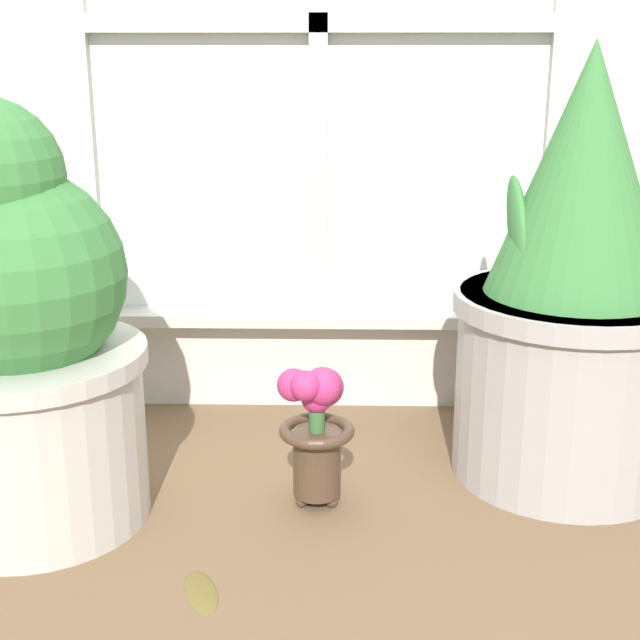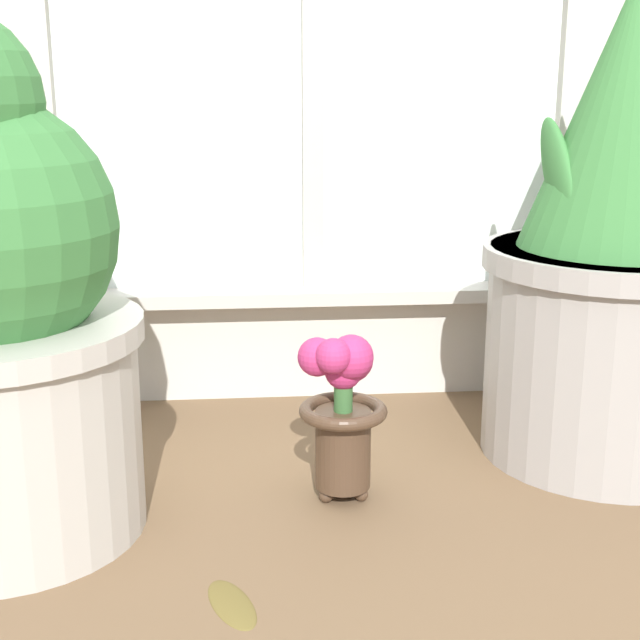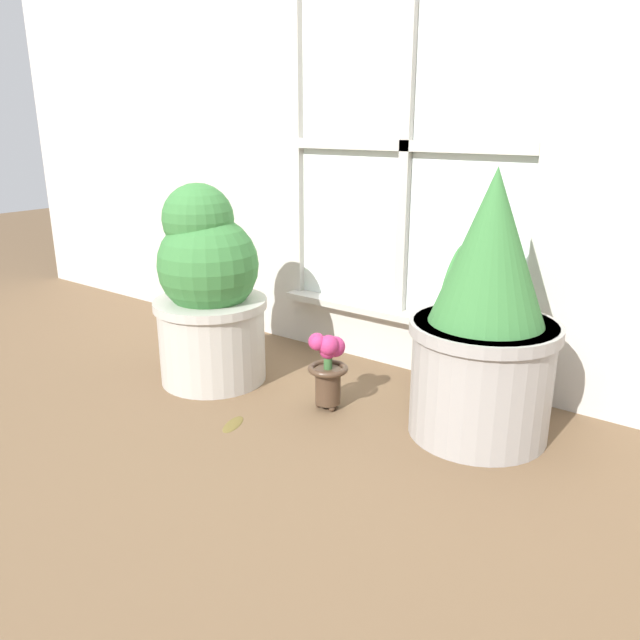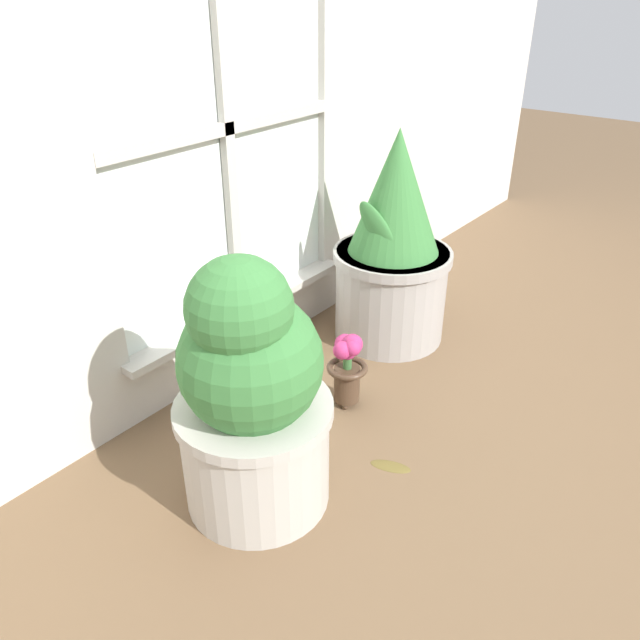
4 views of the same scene
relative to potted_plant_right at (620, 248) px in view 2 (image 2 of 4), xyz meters
The scene contains 4 objects.
ground_plane 0.65m from the potted_plant_right, 141.79° to the right, with size 10.00×10.00×0.00m, color brown.
potted_plant_right is the anchor object (origin of this frame).
flower_vase 0.49m from the potted_plant_right, 163.61° to the right, with size 0.13×0.12×0.24m.
fallen_leaf 0.78m from the potted_plant_right, 146.70° to the right, with size 0.08×0.12×0.01m.
Camera 2 is at (-0.12, -0.93, 0.57)m, focal length 50.00 mm.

